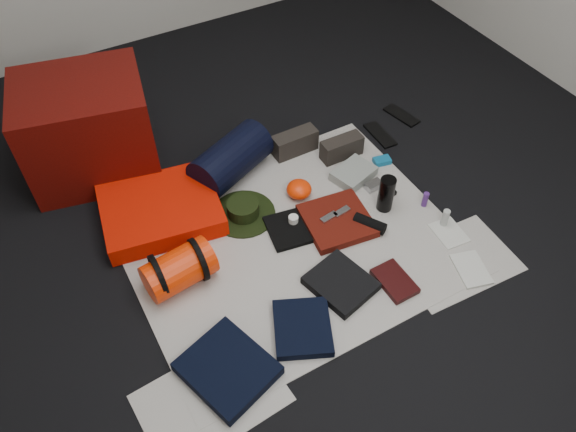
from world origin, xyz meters
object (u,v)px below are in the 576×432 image
water_bottle (386,194)px  paperback_book (395,281)px  sleeping_pad (161,210)px  compact_camera (373,185)px  navy_duffel (231,159)px  stuff_sack (179,269)px  red_cabinet (88,129)px

water_bottle → paperback_book: bearing=-120.1°
water_bottle → sleeping_pad: bearing=153.9°
compact_camera → navy_duffel: bearing=139.7°
water_bottle → paperback_book: water_bottle is taller
paperback_book → compact_camera: bearing=63.2°
sleeping_pad → paperback_book: size_ratio=2.76×
water_bottle → compact_camera: water_bottle is taller
stuff_sack → navy_duffel: bearing=45.8°
stuff_sack → paperback_book: (0.89, -0.51, -0.08)m
sleeping_pad → compact_camera: sleeping_pad is taller
sleeping_pad → water_bottle: water_bottle is taller
compact_camera → sleeping_pad: bearing=157.9°
paperback_book → navy_duffel: bearing=107.9°
water_bottle → paperback_book: (-0.25, -0.43, -0.09)m
red_cabinet → sleeping_pad: (0.17, -0.56, -0.22)m
red_cabinet → navy_duffel: size_ratio=1.44×
red_cabinet → stuff_sack: size_ratio=2.03×
paperback_book → water_bottle: bearing=59.3°
water_bottle → compact_camera: (0.04, 0.15, -0.09)m
navy_duffel → compact_camera: 0.81m
red_cabinet → navy_duffel: red_cabinet is taller
compact_camera → paperback_book: size_ratio=0.44×
red_cabinet → water_bottle: bearing=-29.0°
paperback_book → stuff_sack: bearing=149.4°
red_cabinet → compact_camera: 1.59m
stuff_sack → navy_duffel: size_ratio=0.71×
sleeping_pad → paperback_book: bearing=-49.3°
navy_duffel → water_bottle: size_ratio=2.21×
stuff_sack → compact_camera: stuff_sack is taller
sleeping_pad → stuff_sack: 0.45m
red_cabinet → paperback_book: red_cabinet is taller
navy_duffel → water_bottle: navy_duffel is taller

